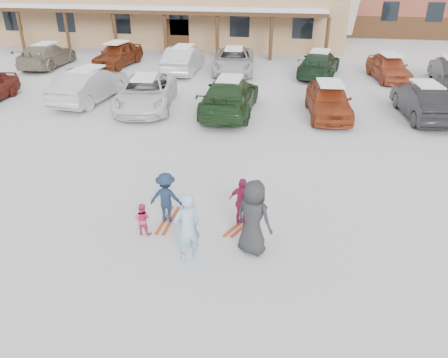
% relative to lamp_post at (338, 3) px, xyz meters
% --- Properties ---
extents(ground, '(160.00, 160.00, 0.00)m').
position_rel_lamp_post_xyz_m(ground, '(-4.25, -24.16, -3.33)').
color(ground, silver).
rests_on(ground, ground).
extents(lamp_post, '(0.50, 0.25, 5.86)m').
position_rel_lamp_post_xyz_m(lamp_post, '(0.00, 0.00, 0.00)').
color(lamp_post, black).
rests_on(lamp_post, ground).
extents(adult_skier, '(0.74, 0.72, 1.71)m').
position_rel_lamp_post_xyz_m(adult_skier, '(-4.40, -25.36, -2.47)').
color(adult_skier, '#93BACE').
rests_on(adult_skier, ground).
extents(toddler_red, '(0.44, 0.35, 0.85)m').
position_rel_lamp_post_xyz_m(toddler_red, '(-5.76, -24.53, -2.90)').
color(toddler_red, '#D12F58').
rests_on(toddler_red, ground).
extents(child_navy, '(0.90, 0.53, 1.38)m').
position_rel_lamp_post_xyz_m(child_navy, '(-5.33, -23.86, -2.64)').
color(child_navy, '#17263D').
rests_on(child_navy, ground).
extents(skis_child_navy, '(0.22, 1.40, 0.03)m').
position_rel_lamp_post_xyz_m(skis_child_navy, '(-5.33, -23.86, -3.31)').
color(skis_child_navy, '#B53D19').
rests_on(skis_child_navy, ground).
extents(child_magenta, '(0.84, 0.61, 1.32)m').
position_rel_lamp_post_xyz_m(child_magenta, '(-3.38, -23.71, -2.67)').
color(child_magenta, '#AA2558').
rests_on(child_magenta, ground).
extents(skis_child_magenta, '(0.75, 1.36, 0.03)m').
position_rel_lamp_post_xyz_m(skis_child_magenta, '(-3.38, -23.71, -3.31)').
color(skis_child_magenta, '#B53D19').
rests_on(skis_child_magenta, ground).
extents(bystander_dark, '(1.06, 0.92, 1.84)m').
position_rel_lamp_post_xyz_m(bystander_dark, '(-2.99, -24.79, -2.41)').
color(bystander_dark, '#27282A').
rests_on(bystander_dark, ground).
extents(parked_car_1, '(2.10, 4.89, 1.57)m').
position_rel_lamp_post_xyz_m(parked_car_1, '(-11.96, -14.17, -2.54)').
color(parked_car_1, '#B3B2B7').
rests_on(parked_car_1, ground).
extents(parked_car_2, '(3.18, 5.45, 1.43)m').
position_rel_lamp_post_xyz_m(parked_car_2, '(-9.01, -14.72, -2.62)').
color(parked_car_2, white).
rests_on(parked_car_2, ground).
extents(parked_car_3, '(2.16, 5.29, 1.53)m').
position_rel_lamp_post_xyz_m(parked_car_3, '(-5.15, -14.79, -2.56)').
color(parked_car_3, '#1F391C').
rests_on(parked_car_3, ground).
extents(parked_car_4, '(2.13, 4.42, 1.46)m').
position_rel_lamp_post_xyz_m(parked_car_4, '(-0.90, -14.48, -2.60)').
color(parked_car_4, '#953A1B').
rests_on(parked_car_4, ground).
extents(parked_car_5, '(2.01, 4.60, 1.47)m').
position_rel_lamp_post_xyz_m(parked_car_5, '(3.06, -14.02, -2.59)').
color(parked_car_5, black).
rests_on(parked_car_5, ground).
extents(parked_car_7, '(2.18, 4.98, 1.42)m').
position_rel_lamp_post_xyz_m(parked_car_7, '(-17.85, -7.74, -2.62)').
color(parked_car_7, gray).
rests_on(parked_car_7, ground).
extents(parked_car_8, '(2.24, 4.46, 1.46)m').
position_rel_lamp_post_xyz_m(parked_car_8, '(-13.60, -6.74, -2.60)').
color(parked_car_8, maroon).
rests_on(parked_car_8, ground).
extents(parked_car_9, '(1.68, 4.69, 1.54)m').
position_rel_lamp_post_xyz_m(parked_car_9, '(-9.04, -7.76, -2.56)').
color(parked_car_9, silver).
rests_on(parked_car_9, ground).
extents(parked_car_10, '(2.86, 5.28, 1.41)m').
position_rel_lamp_post_xyz_m(parked_car_10, '(-6.13, -7.21, -2.62)').
color(parked_car_10, '#BBBBBB').
rests_on(parked_car_10, ground).
extents(parked_car_11, '(2.75, 5.15, 1.42)m').
position_rel_lamp_post_xyz_m(parked_car_11, '(-1.15, -7.27, -2.62)').
color(parked_car_11, '#1B351F').
rests_on(parked_car_11, ground).
extents(parked_car_12, '(2.31, 4.33, 1.40)m').
position_rel_lamp_post_xyz_m(parked_car_12, '(2.67, -7.42, -2.63)').
color(parked_car_12, '#AE4C2C').
rests_on(parked_car_12, ground).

